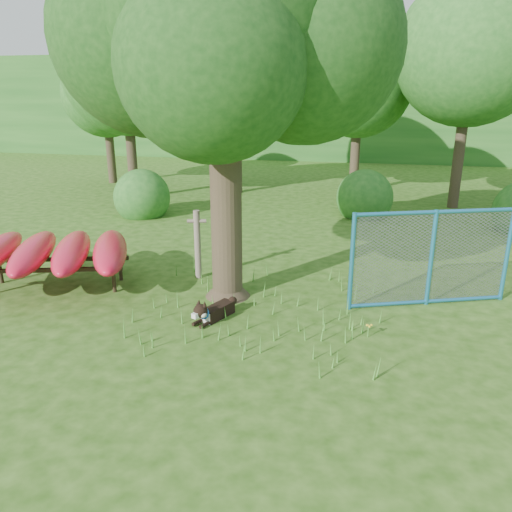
% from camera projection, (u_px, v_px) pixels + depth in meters
% --- Properties ---
extents(ground, '(80.00, 80.00, 0.00)m').
position_uv_depth(ground, '(228.00, 335.00, 8.24)').
color(ground, '#244B0F').
rests_on(ground, ground).
extents(oak_tree, '(5.99, 5.29, 7.30)m').
position_uv_depth(oak_tree, '(221.00, 26.00, 8.35)').
color(oak_tree, '#34291C').
rests_on(oak_tree, ground).
extents(wooden_post, '(0.41, 0.18, 1.48)m').
position_uv_depth(wooden_post, '(198.00, 243.00, 10.56)').
color(wooden_post, '#706154').
rests_on(wooden_post, ground).
extents(kayak_rack, '(3.93, 3.52, 0.99)m').
position_uv_depth(kayak_rack, '(53.00, 252.00, 10.02)').
color(kayak_rack, black).
rests_on(kayak_rack, ground).
extents(husky_dog, '(0.60, 0.98, 0.47)m').
position_uv_depth(husky_dog, '(212.00, 311.00, 8.72)').
color(husky_dog, black).
rests_on(husky_dog, ground).
extents(fence_section, '(2.94, 1.20, 3.04)m').
position_uv_depth(fence_section, '(431.00, 258.00, 9.15)').
color(fence_section, teal).
rests_on(fence_section, ground).
extents(wildflower_clump, '(0.11, 0.11, 0.24)m').
position_uv_depth(wildflower_clump, '(369.00, 327.00, 8.10)').
color(wildflower_clump, '#4D9430').
rests_on(wildflower_clump, ground).
extents(bg_tree_a, '(4.40, 4.40, 6.70)m').
position_uv_depth(bg_tree_a, '(125.00, 72.00, 17.48)').
color(bg_tree_a, '#34291C').
rests_on(bg_tree_a, ground).
extents(bg_tree_b, '(5.20, 5.20, 8.22)m').
position_uv_depth(bg_tree_b, '(236.00, 41.00, 18.24)').
color(bg_tree_b, '#34291C').
rests_on(bg_tree_b, ground).
extents(bg_tree_c, '(4.00, 4.00, 6.12)m').
position_uv_depth(bg_tree_c, '(359.00, 84.00, 18.69)').
color(bg_tree_c, '#34291C').
rests_on(bg_tree_c, ground).
extents(bg_tree_d, '(4.80, 4.80, 7.50)m').
position_uv_depth(bg_tree_d, '(472.00, 50.00, 15.80)').
color(bg_tree_d, '#34291C').
rests_on(bg_tree_d, ground).
extents(bg_tree_f, '(3.60, 3.60, 5.55)m').
position_uv_depth(bg_tree_f, '(105.00, 94.00, 21.02)').
color(bg_tree_f, '#34291C').
rests_on(bg_tree_f, ground).
extents(shrub_left, '(1.80, 1.80, 1.80)m').
position_uv_depth(shrub_left, '(143.00, 215.00, 16.24)').
color(shrub_left, '#225F1E').
rests_on(shrub_left, ground).
extents(shrub_mid, '(1.80, 1.80, 1.80)m').
position_uv_depth(shrub_mid, '(363.00, 216.00, 16.16)').
color(shrub_mid, '#225F1E').
rests_on(shrub_mid, ground).
extents(wooded_hillside, '(80.00, 12.00, 6.00)m').
position_uv_depth(wooded_hillside, '(342.00, 105.00, 33.25)').
color(wooded_hillside, '#225F1E').
rests_on(wooded_hillside, ground).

